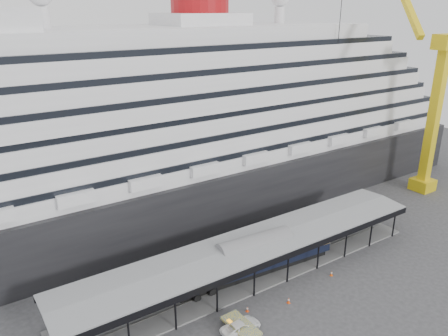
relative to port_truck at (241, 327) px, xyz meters
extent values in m
plane|color=#343437|center=(8.31, 3.66, -0.69)|extent=(200.00, 200.00, 0.00)
cube|color=black|center=(8.31, 35.66, 4.31)|extent=(130.00, 30.00, 10.00)
cube|color=slate|center=(8.31, 8.66, -0.57)|extent=(56.00, 8.00, 0.24)
cube|color=slate|center=(8.31, 7.94, -0.41)|extent=(54.00, 0.08, 0.10)
cube|color=slate|center=(8.31, 9.38, -0.41)|extent=(54.00, 0.08, 0.10)
cube|color=black|center=(8.31, 4.16, 3.76)|extent=(56.00, 0.18, 0.90)
cube|color=black|center=(8.31, 13.16, 3.76)|extent=(56.00, 0.18, 0.90)
cube|color=slate|center=(8.31, 8.66, 4.49)|extent=(56.00, 9.00, 0.24)
cube|color=yellow|center=(56.31, 13.66, 0.51)|extent=(4.00, 4.00, 2.40)
cube|color=yellow|center=(56.31, 13.66, 14.71)|extent=(1.80, 1.80, 26.00)
cube|color=yellow|center=(56.31, 13.66, 29.11)|extent=(5.00, 3.20, 2.80)
cylinder|color=black|center=(38.57, 23.91, 22.91)|extent=(0.12, 0.12, 47.21)
imported|color=white|center=(0.00, 0.00, 0.00)|extent=(5.09, 2.50, 1.39)
cube|color=black|center=(8.55, 8.66, -0.05)|extent=(24.15, 4.70, 0.80)
cube|color=black|center=(8.55, 8.66, 0.97)|extent=(25.32, 5.25, 1.26)
cube|color=beige|center=(8.55, 8.66, 2.35)|extent=(25.33, 5.29, 1.49)
cube|color=black|center=(8.55, 8.66, 3.32)|extent=(25.32, 5.25, 0.46)
cube|color=#E83E0C|center=(2.80, 2.51, -0.68)|extent=(0.39, 0.39, 0.03)
cone|color=#E83E0C|center=(2.80, 2.51, -0.33)|extent=(0.33, 0.33, 0.70)
cylinder|color=white|center=(2.80, 2.51, -0.26)|extent=(0.22, 0.22, 0.14)
cube|color=#F54A0D|center=(8.23, 0.92, -0.68)|extent=(0.44, 0.44, 0.03)
cone|color=#F54A0D|center=(8.23, 0.92, -0.29)|extent=(0.37, 0.37, 0.76)
cylinder|color=white|center=(8.23, 0.92, -0.22)|extent=(0.24, 0.24, 0.15)
cube|color=#DC520C|center=(17.38, 2.17, -0.68)|extent=(0.42, 0.42, 0.03)
cone|color=#DC520C|center=(17.38, 2.17, -0.31)|extent=(0.35, 0.35, 0.73)
cylinder|color=white|center=(17.38, 2.17, -0.24)|extent=(0.23, 0.23, 0.14)
camera|label=1|loc=(-24.57, -33.40, 35.07)|focal=35.00mm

